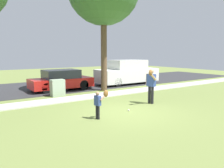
# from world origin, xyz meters

# --- Properties ---
(ground_plane) EXTENTS (48.00, 48.00, 0.00)m
(ground_plane) POSITION_xyz_m (0.00, 3.50, 0.00)
(ground_plane) COLOR olive
(sidewalk_strip) EXTENTS (36.00, 1.20, 0.06)m
(sidewalk_strip) POSITION_xyz_m (0.00, 3.60, 0.03)
(sidewalk_strip) COLOR beige
(sidewalk_strip) RESTS_ON ground
(road_surface) EXTENTS (36.00, 6.80, 0.02)m
(road_surface) POSITION_xyz_m (0.00, 8.60, 0.01)
(road_surface) COLOR #2D2D30
(road_surface) RESTS_ON ground
(person_adult) EXTENTS (0.66, 0.73, 1.69)m
(person_adult) POSITION_xyz_m (1.88, 0.51, 1.04)
(person_adult) COLOR black
(person_adult) RESTS_ON ground
(person_child) EXTENTS (0.52, 0.36, 1.08)m
(person_child) POSITION_xyz_m (-1.45, -0.25, 0.70)
(person_child) COLOR black
(person_child) RESTS_ON ground
(baseball) EXTENTS (0.07, 0.07, 0.07)m
(baseball) POSITION_xyz_m (0.14, 0.01, 0.04)
(baseball) COLOR white
(baseball) RESTS_ON ground
(utility_cabinet) EXTENTS (0.75, 0.51, 0.94)m
(utility_cabinet) POSITION_xyz_m (-1.13, 4.91, 0.47)
(utility_cabinet) COLOR #9EB293
(utility_cabinet) RESTS_ON ground
(parked_hatchback_red) EXTENTS (4.00, 1.75, 1.33)m
(parked_hatchback_red) POSITION_xyz_m (-0.18, 6.74, 0.66)
(parked_hatchback_red) COLOR red
(parked_hatchback_red) RESTS_ON road_surface
(parked_van_white) EXTENTS (5.00, 1.95, 1.88)m
(parked_van_white) POSITION_xyz_m (5.21, 6.57, 0.90)
(parked_van_white) COLOR silver
(parked_van_white) RESTS_ON road_surface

